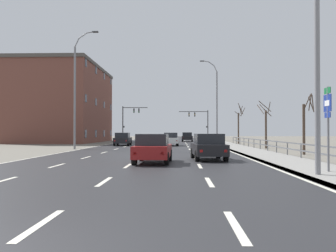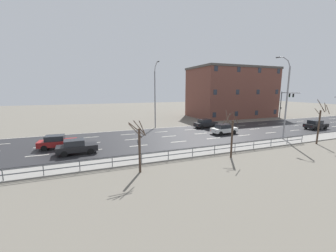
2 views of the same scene
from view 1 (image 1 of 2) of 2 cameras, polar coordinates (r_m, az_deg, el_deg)
The scene contains 19 objects.
ground_plane at distance 52.35m, azimuth -0.93°, elevation -2.84°, with size 160.00×160.00×0.12m.
road_asphalt_strip at distance 64.32m, azimuth -0.42°, elevation -2.42°, with size 14.00×120.00×0.03m.
sidewalk_right at distance 64.55m, azimuth 7.08°, elevation -2.37°, with size 3.00×120.00×0.12m.
guardrail at distance 30.24m, azimuth 15.89°, elevation -2.76°, with size 0.07×37.17×1.00m.
street_lamp_foreground at distance 14.41m, azimuth 22.48°, elevation 13.51°, with size 2.46×0.24×10.75m.
street_lamp_midground at distance 47.66m, azimuth 7.80°, elevation 3.74°, with size 2.38×0.24×11.32m.
street_lamp_left_bank at distance 35.24m, azimuth -14.71°, elevation 5.53°, with size 2.37×0.24×11.47m.
highway_sign at distance 15.24m, azimuth 24.55°, elevation 1.17°, with size 0.09×0.68×3.47m.
traffic_signal_right at distance 66.00m, azimuth 5.28°, elevation 1.06°, with size 5.51×0.36×5.72m.
traffic_signal_left at distance 65.20m, azimuth -6.41°, elevation 1.42°, with size 4.68×0.36×6.39m.
car_distant at distance 59.41m, azimuth 3.14°, elevation -1.78°, with size 1.92×4.14×1.57m.
car_far_left at distance 21.01m, azimuth 6.58°, elevation -3.34°, with size 2.02×4.19×1.57m.
car_near_right at distance 18.75m, azimuth -2.44°, elevation -3.64°, with size 1.95×4.16×1.57m.
car_far_right at distance 42.62m, azimuth -7.37°, elevation -2.11°, with size 1.92×4.14×1.57m.
car_near_left at distance 41.90m, azimuth 0.41°, elevation -2.14°, with size 1.98×4.18×1.57m.
brick_building at distance 60.12m, azimuth -16.60°, elevation 3.39°, with size 12.32×20.56×12.33m.
bare_tree_near at distance 27.64m, azimuth 21.36°, elevation 0.15°, with size 0.94×1.44×4.48m.
bare_tree_mid at distance 36.65m, azimuth 15.60°, elevation 0.05°, with size 1.30×1.27×4.80m.
bare_tree_far at distance 49.97m, azimuth 11.44°, elevation 0.11°, with size 1.45×1.59×5.67m.
Camera 1 is at (2.50, -4.26, 1.69)m, focal length 37.49 mm.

